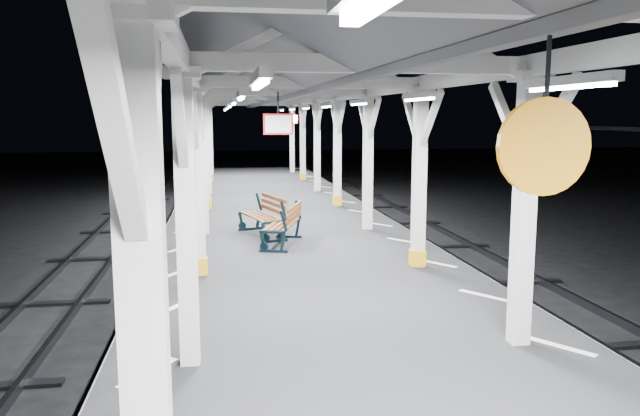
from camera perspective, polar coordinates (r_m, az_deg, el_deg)
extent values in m
plane|color=black|center=(9.86, 1.03, -14.28)|extent=(120.00, 120.00, 0.00)
cube|color=black|center=(9.67, 1.03, -11.54)|extent=(6.00, 50.00, 1.00)
cube|color=silver|center=(9.41, -14.00, -9.14)|extent=(1.00, 48.00, 0.01)
cube|color=silver|center=(10.22, 14.81, -7.76)|extent=(1.00, 48.00, 0.01)
cube|color=#2D2D33|center=(10.09, -25.55, -14.09)|extent=(0.08, 60.00, 0.16)
cube|color=#2D2D33|center=(11.44, 24.01, -11.33)|extent=(0.08, 60.00, 0.16)
cube|color=black|center=(11.76, 26.28, -11.20)|extent=(2.20, 0.22, 0.06)
cube|color=silver|center=(3.20, -15.65, -14.01)|extent=(0.22, 0.22, 3.20)
cube|color=silver|center=(3.00, -16.96, 16.79)|extent=(0.40, 0.40, 0.12)
cube|color=silver|center=(3.51, -15.42, 7.23)|extent=(0.10, 0.99, 0.99)
cube|color=silver|center=(2.42, -18.16, 6.71)|extent=(0.10, 0.99, 0.99)
cube|color=silver|center=(7.06, -12.12, -1.59)|extent=(0.22, 0.22, 3.20)
cube|color=silver|center=(6.97, -12.55, 11.98)|extent=(0.40, 0.40, 0.12)
cube|color=silver|center=(7.50, -12.19, 7.83)|extent=(0.10, 0.99, 0.99)
cube|color=silver|center=(6.40, -12.68, 7.74)|extent=(0.10, 0.99, 0.99)
cube|color=silver|center=(11.02, -11.13, 2.00)|extent=(0.22, 0.22, 3.20)
cube|color=silver|center=(10.96, -11.38, 10.65)|extent=(0.40, 0.40, 0.12)
cube|color=gold|center=(11.26, -10.92, -5.20)|extent=(0.26, 0.26, 0.30)
cube|color=silver|center=(11.50, -11.21, 8.00)|extent=(0.10, 0.99, 0.99)
cube|color=silver|center=(10.40, -11.40, 7.97)|extent=(0.10, 0.99, 0.99)
cube|color=silver|center=(15.00, -10.66, 3.68)|extent=(0.22, 0.22, 3.20)
cube|color=silver|center=(14.95, -10.83, 10.03)|extent=(0.40, 0.40, 0.12)
cube|color=silver|center=(15.50, -10.73, 8.09)|extent=(0.10, 0.99, 0.99)
cube|color=silver|center=(14.40, -10.83, 8.07)|extent=(0.10, 0.99, 0.99)
cube|color=silver|center=(18.99, -10.39, 4.66)|extent=(0.22, 0.22, 3.20)
cube|color=silver|center=(18.95, -10.52, 9.67)|extent=(0.40, 0.40, 0.12)
cube|color=gold|center=(19.13, -10.27, 0.41)|extent=(0.26, 0.26, 0.30)
cube|color=silver|center=(19.50, -10.45, 8.14)|extent=(0.10, 0.99, 0.99)
cube|color=silver|center=(18.40, -10.51, 8.13)|extent=(0.10, 0.99, 0.99)
cube|color=silver|center=(22.98, -10.21, 5.30)|extent=(0.22, 0.22, 3.20)
cube|color=silver|center=(22.95, -10.32, 9.44)|extent=(0.40, 0.40, 0.12)
cube|color=silver|center=(23.50, -10.26, 8.17)|extent=(0.10, 0.99, 0.99)
cube|color=silver|center=(22.40, -10.30, 8.16)|extent=(0.10, 0.99, 0.99)
cube|color=silver|center=(26.97, -10.08, 5.75)|extent=(0.22, 0.22, 3.20)
cube|color=silver|center=(26.95, -10.17, 9.28)|extent=(0.40, 0.40, 0.12)
cube|color=gold|center=(27.07, -10.00, 2.75)|extent=(0.26, 0.26, 0.30)
cube|color=silver|center=(27.50, -10.13, 8.19)|extent=(0.10, 0.99, 0.99)
cube|color=silver|center=(26.40, -10.16, 8.19)|extent=(0.10, 0.99, 0.99)
cube|color=silver|center=(30.97, -9.99, 6.08)|extent=(0.22, 0.22, 3.20)
cube|color=silver|center=(30.95, -10.07, 9.15)|extent=(0.40, 0.40, 0.12)
cube|color=silver|center=(31.50, -10.03, 8.21)|extent=(0.10, 0.99, 0.99)
cube|color=silver|center=(30.40, -10.05, 8.21)|extent=(0.10, 0.99, 0.99)
cube|color=silver|center=(7.93, 18.13, -0.73)|extent=(0.22, 0.22, 3.20)
cube|color=silver|center=(7.85, 18.69, 11.32)|extent=(0.40, 0.40, 0.12)
cube|color=silver|center=(8.33, 16.75, 7.70)|extent=(0.10, 0.99, 0.99)
cube|color=silver|center=(7.35, 20.52, 7.48)|extent=(0.10, 0.99, 0.99)
cube|color=silver|center=(11.59, 9.06, 2.36)|extent=(0.22, 0.22, 3.20)
cube|color=silver|center=(11.54, 9.25, 10.59)|extent=(0.40, 0.40, 0.12)
cube|color=gold|center=(11.82, 8.90, -4.49)|extent=(0.26, 0.26, 0.30)
cube|color=silver|center=(12.05, 8.36, 8.09)|extent=(0.10, 0.99, 0.99)
cube|color=silver|center=(11.01, 10.10, 8.02)|extent=(0.10, 0.99, 0.99)
cube|color=silver|center=(15.43, 4.40, 3.93)|extent=(0.22, 0.22, 3.20)
cube|color=silver|center=(15.38, 4.47, 10.11)|extent=(0.40, 0.40, 0.12)
cube|color=silver|center=(15.91, 3.97, 8.22)|extent=(0.10, 0.99, 0.99)
cube|color=silver|center=(14.84, 4.95, 8.19)|extent=(0.10, 0.99, 0.99)
cube|color=silver|center=(19.33, 1.60, 4.86)|extent=(0.22, 0.22, 3.20)
cube|color=silver|center=(19.29, 1.62, 9.79)|extent=(0.40, 0.40, 0.12)
cube|color=gold|center=(19.47, 1.58, 0.68)|extent=(0.26, 0.26, 0.30)
cube|color=silver|center=(19.83, 1.31, 8.28)|extent=(0.10, 0.99, 0.99)
cube|color=silver|center=(18.75, 1.93, 8.26)|extent=(0.10, 0.99, 0.99)
cube|color=silver|center=(23.26, -0.26, 5.47)|extent=(0.22, 0.22, 3.20)
cube|color=silver|center=(23.23, -0.27, 9.56)|extent=(0.40, 0.40, 0.12)
cube|color=silver|center=(23.77, -0.47, 8.31)|extent=(0.10, 0.99, 0.99)
cube|color=silver|center=(22.69, -0.05, 8.30)|extent=(0.10, 0.99, 0.99)
cube|color=silver|center=(27.21, -1.59, 5.90)|extent=(0.22, 0.22, 3.20)
cube|color=silver|center=(27.19, -1.60, 9.39)|extent=(0.40, 0.40, 0.12)
cube|color=gold|center=(27.31, -1.57, 2.92)|extent=(0.26, 0.26, 0.30)
cube|color=silver|center=(27.73, -1.75, 8.32)|extent=(0.10, 0.99, 0.99)
cube|color=silver|center=(26.64, -1.44, 8.32)|extent=(0.10, 0.99, 0.99)
cube|color=silver|center=(31.18, -2.58, 6.21)|extent=(0.22, 0.22, 3.20)
cube|color=silver|center=(31.16, -2.60, 9.27)|extent=(0.40, 0.40, 0.12)
cube|color=silver|center=(31.70, -2.71, 8.33)|extent=(0.10, 0.99, 0.99)
cube|color=silver|center=(30.61, -2.47, 8.33)|extent=(0.10, 0.99, 0.99)
cube|color=silver|center=(8.97, -11.86, 11.94)|extent=(0.18, 48.00, 0.24)
cube|color=silver|center=(9.67, 13.09, 11.63)|extent=(0.18, 48.00, 0.24)
cube|color=silver|center=(7.16, 4.05, 13.02)|extent=(4.20, 0.14, 0.20)
cube|color=silver|center=(11.08, -0.79, 11.41)|extent=(4.20, 0.14, 0.20)
cube|color=silver|center=(15.04, -3.08, 10.62)|extent=(4.20, 0.14, 0.20)
cube|color=silver|center=(19.02, -4.40, 10.15)|extent=(4.20, 0.14, 0.20)
cube|color=silver|center=(23.01, -5.27, 9.83)|extent=(4.20, 0.14, 0.20)
cube|color=silver|center=(27.00, -5.87, 9.61)|extent=(4.20, 0.14, 0.20)
cube|color=silver|center=(30.99, -6.32, 9.45)|extent=(4.20, 0.14, 0.20)
cube|color=silver|center=(9.21, 1.12, 17.77)|extent=(0.16, 48.00, 0.20)
cube|color=#4A4D52|center=(9.02, -7.35, 15.47)|extent=(2.80, 49.00, 1.45)
cube|color=#4A4D52|center=(9.48, 9.14, 15.09)|extent=(2.80, 49.00, 1.45)
cube|color=silver|center=(4.96, -5.54, 11.80)|extent=(0.10, 1.35, 0.08)
cube|color=white|center=(4.96, -5.53, 11.22)|extent=(0.05, 1.25, 0.05)
cube|color=silver|center=(8.95, -7.25, 10.26)|extent=(0.10, 1.35, 0.08)
cube|color=white|center=(8.95, -7.25, 9.94)|extent=(0.05, 1.25, 0.05)
cube|color=silver|center=(12.95, -7.90, 9.66)|extent=(0.10, 1.35, 0.08)
cube|color=white|center=(12.95, -7.90, 9.44)|extent=(0.05, 1.25, 0.05)
cube|color=silver|center=(16.95, -8.25, 9.35)|extent=(0.10, 1.35, 0.08)
cube|color=white|center=(16.95, -8.24, 9.18)|extent=(0.05, 1.25, 0.05)
cube|color=silver|center=(20.95, -8.46, 9.15)|extent=(0.10, 1.35, 0.08)
cube|color=white|center=(20.95, -8.45, 9.02)|extent=(0.05, 1.25, 0.05)
cube|color=silver|center=(24.95, -8.60, 9.02)|extent=(0.10, 1.35, 0.08)
cube|color=white|center=(24.95, -8.60, 8.91)|extent=(0.05, 1.25, 0.05)
cube|color=silver|center=(28.95, -8.71, 8.93)|extent=(0.10, 1.35, 0.08)
cube|color=white|center=(28.95, -8.70, 8.83)|extent=(0.05, 1.25, 0.05)
cube|color=silver|center=(5.75, 21.78, 10.78)|extent=(0.10, 1.35, 0.08)
cube|color=white|center=(5.75, 21.75, 10.29)|extent=(0.05, 1.25, 0.05)
cube|color=silver|center=(9.42, 9.03, 10.13)|extent=(0.10, 1.35, 0.08)
cube|color=white|center=(9.41, 9.02, 9.82)|extent=(0.05, 1.25, 0.05)
cube|color=silver|center=(13.27, 3.55, 9.69)|extent=(0.10, 1.35, 0.08)
cube|color=white|center=(13.27, 3.55, 9.48)|extent=(0.05, 1.25, 0.05)
cube|color=silver|center=(17.20, 0.57, 9.42)|extent=(0.10, 1.35, 0.08)
cube|color=white|center=(17.20, 0.57, 9.25)|extent=(0.05, 1.25, 0.05)
cube|color=silver|center=(21.15, -1.31, 9.23)|extent=(0.10, 1.35, 0.08)
cube|color=white|center=(21.15, -1.31, 9.10)|extent=(0.05, 1.25, 0.05)
cube|color=silver|center=(25.12, -2.59, 9.10)|extent=(0.10, 1.35, 0.08)
cube|color=white|center=(25.12, -2.58, 8.99)|extent=(0.05, 1.25, 0.05)
cube|color=silver|center=(29.09, -3.52, 9.00)|extent=(0.10, 1.35, 0.08)
cube|color=white|center=(29.09, -3.51, 8.91)|extent=(0.05, 1.25, 0.05)
cylinder|color=black|center=(3.37, 20.14, 12.09)|extent=(0.02, 0.02, 0.30)
cylinder|color=orange|center=(3.37, 19.80, 5.30)|extent=(0.50, 0.04, 0.50)
cylinder|color=black|center=(10.55, -3.86, 9.58)|extent=(0.02, 0.02, 0.36)
cube|color=red|center=(10.55, -3.84, 7.66)|extent=(0.50, 0.03, 0.35)
cube|color=white|center=(10.55, -3.84, 7.66)|extent=(0.44, 0.04, 0.29)
cylinder|color=black|center=(25.52, -2.61, 8.91)|extent=(0.02, 0.02, 0.36)
cube|color=red|center=(25.52, -2.61, 8.12)|extent=(0.50, 0.03, 0.35)
cube|color=white|center=(25.52, -2.61, 8.12)|extent=(0.44, 0.05, 0.29)
cube|color=black|center=(34.73, 17.57, 4.49)|extent=(0.20, 0.20, 3.30)
sphere|color=silver|center=(29.44, 22.98, 6.64)|extent=(0.20, 0.20, 0.20)
sphere|color=silver|center=(34.67, 17.68, 7.08)|extent=(0.20, 0.20, 0.20)
cube|color=black|center=(12.95, -4.27, -3.96)|extent=(0.59, 0.24, 0.06)
cube|color=black|center=(12.96, -5.23, -3.06)|extent=(0.16, 0.10, 0.46)
cube|color=black|center=(12.87, -3.42, -3.13)|extent=(0.15, 0.09, 0.46)
cube|color=black|center=(12.78, -3.35, -1.20)|extent=(0.17, 0.10, 0.44)
cube|color=black|center=(14.48, -2.84, -2.63)|extent=(0.59, 0.24, 0.06)
cube|color=black|center=(14.48, -3.70, -1.82)|extent=(0.16, 0.10, 0.46)
cube|color=black|center=(14.40, -2.07, -1.87)|extent=(0.15, 0.09, 0.46)
cube|color=black|center=(14.32, -2.00, -0.15)|extent=(0.17, 0.10, 0.44)
cube|color=#613017|center=(13.68, -4.35, -1.51)|extent=(0.56, 1.47, 0.03)
cube|color=#613017|center=(13.65, -3.82, -1.52)|extent=(0.56, 1.47, 0.03)
cube|color=#613017|center=(13.62, -3.29, -1.54)|extent=(0.56, 1.47, 0.03)
cube|color=#613017|center=(13.59, -2.75, -1.56)|extent=(0.56, 1.47, 0.03)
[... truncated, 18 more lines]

